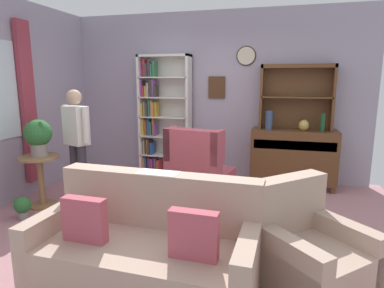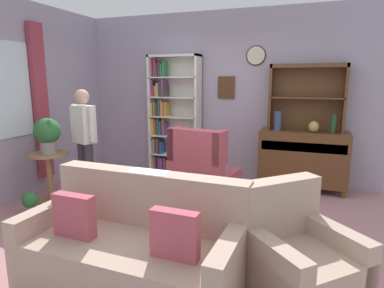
% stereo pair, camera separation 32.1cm
% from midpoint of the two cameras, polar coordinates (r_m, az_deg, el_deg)
% --- Properties ---
extents(ground_plane, '(5.40, 4.60, 0.02)m').
position_cam_midpoint_polar(ground_plane, '(3.99, -4.58, -14.17)').
color(ground_plane, '#B27A7F').
extents(wall_back, '(5.00, 0.09, 2.80)m').
position_cam_midpoint_polar(wall_back, '(5.66, 2.51, 8.22)').
color(wall_back, '#A399AD').
rests_on(wall_back, ground_plane).
extents(area_rug, '(2.76, 1.70, 0.01)m').
position_cam_midpoint_polar(area_rug, '(3.67, -3.15, -16.28)').
color(area_rug, brown).
rests_on(area_rug, ground_plane).
extents(bookshelf, '(0.90, 0.30, 2.10)m').
position_cam_midpoint_polar(bookshelf, '(5.79, -7.03, 4.57)').
color(bookshelf, silver).
rests_on(bookshelf, ground_plane).
extents(sideboard, '(1.30, 0.45, 0.92)m').
position_cam_midpoint_polar(sideboard, '(5.38, 15.48, -1.96)').
color(sideboard, brown).
rests_on(sideboard, ground_plane).
extents(sideboard_hutch, '(1.10, 0.26, 1.00)m').
position_cam_midpoint_polar(sideboard_hutch, '(5.36, 16.06, 9.31)').
color(sideboard_hutch, brown).
rests_on(sideboard_hutch, sideboard).
extents(vase_tall, '(0.11, 0.11, 0.30)m').
position_cam_midpoint_polar(vase_tall, '(5.21, 11.50, 4.06)').
color(vase_tall, '#33476B').
rests_on(vase_tall, sideboard).
extents(vase_round, '(0.15, 0.15, 0.17)m').
position_cam_midpoint_polar(vase_round, '(5.23, 17.18, 3.10)').
color(vase_round, tan).
rests_on(vase_round, sideboard).
extents(bottle_wine, '(0.07, 0.07, 0.28)m').
position_cam_midpoint_polar(bottle_wine, '(5.22, 20.08, 3.50)').
color(bottle_wine, '#194223').
rests_on(bottle_wine, sideboard).
extents(couch_floral, '(1.82, 0.90, 0.90)m').
position_cam_midpoint_polar(couch_floral, '(2.88, -11.16, -17.74)').
color(couch_floral, tan).
rests_on(couch_floral, ground_plane).
extents(armchair_floral, '(1.08, 1.08, 0.88)m').
position_cam_midpoint_polar(armchair_floral, '(2.92, 16.34, -17.99)').
color(armchair_floral, tan).
rests_on(armchair_floral, ground_plane).
extents(wingback_chair, '(0.91, 0.93, 1.05)m').
position_cam_midpoint_polar(wingback_chair, '(4.60, -0.81, -5.36)').
color(wingback_chair, '#B74C5B').
rests_on(wingback_chair, ground_plane).
extents(plant_stand, '(0.52, 0.52, 0.69)m').
position_cam_midpoint_polar(plant_stand, '(4.92, -26.50, -4.94)').
color(plant_stand, '#997047').
rests_on(plant_stand, ground_plane).
extents(potted_plant_large, '(0.35, 0.35, 0.49)m').
position_cam_midpoint_polar(potted_plant_large, '(4.80, -26.87, 1.41)').
color(potted_plant_large, gray).
rests_on(potted_plant_large, plant_stand).
extents(potted_plant_small, '(0.20, 0.20, 0.28)m').
position_cam_midpoint_polar(potted_plant_small, '(4.67, -29.14, -9.43)').
color(potted_plant_small, gray).
rests_on(potted_plant_small, ground_plane).
extents(person_reading, '(0.51, 0.31, 1.56)m').
position_cam_midpoint_polar(person_reading, '(4.78, -21.18, 0.95)').
color(person_reading, '#38333D').
rests_on(person_reading, ground_plane).
extents(coffee_table, '(0.80, 0.50, 0.42)m').
position_cam_midpoint_polar(coffee_table, '(3.60, -6.56, -10.78)').
color(coffee_table, brown).
rests_on(coffee_table, ground_plane).
extents(book_stack, '(0.22, 0.15, 0.09)m').
position_cam_midpoint_polar(book_stack, '(3.59, -7.27, -8.87)').
color(book_stack, '#723F7F').
rests_on(book_stack, coffee_table).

